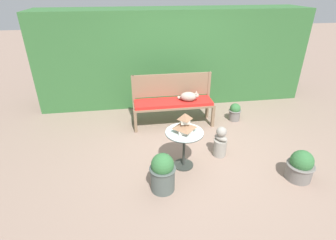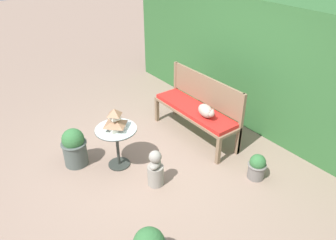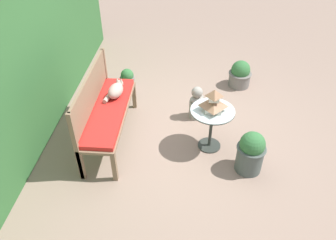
{
  "view_description": "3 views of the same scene",
  "coord_description": "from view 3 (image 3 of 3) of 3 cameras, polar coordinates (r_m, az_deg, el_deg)",
  "views": [
    {
      "loc": [
        -1.1,
        -3.9,
        2.73
      ],
      "look_at": [
        -0.46,
        0.36,
        0.46
      ],
      "focal_mm": 28.0,
      "sensor_mm": 36.0,
      "label": 1
    },
    {
      "loc": [
        3.33,
        -2.22,
        3.17
      ],
      "look_at": [
        -0.08,
        0.33,
        0.64
      ],
      "focal_mm": 35.0,
      "sensor_mm": 36.0,
      "label": 2
    },
    {
      "loc": [
        -3.89,
        -0.1,
        3.28
      ],
      "look_at": [
        -0.44,
        0.16,
        0.55
      ],
      "focal_mm": 35.0,
      "sensor_mm": 36.0,
      "label": 3
    }
  ],
  "objects": [
    {
      "name": "ground",
      "position": [
        5.09,
        2.2,
        -1.85
      ],
      "size": [
        30.0,
        30.0,
        0.0
      ],
      "primitive_type": "plane",
      "color": "gray"
    },
    {
      "name": "foliage_hedge_back",
      "position": [
        5.16,
        -26.91,
        9.16
      ],
      "size": [
        6.4,
        1.1,
        2.21
      ],
      "primitive_type": "cube",
      "color": "#336633",
      "rests_on": "ground"
    },
    {
      "name": "potted_plant_table_far",
      "position": [
        4.42,
        14.22,
        -5.45
      ],
      "size": [
        0.39,
        0.39,
        0.61
      ],
      "color": "#4C5651",
      "rests_on": "ground"
    },
    {
      "name": "pagoda_birdhouse",
      "position": [
        4.37,
        7.95,
        3.18
      ],
      "size": [
        0.3,
        0.3,
        0.33
      ],
      "color": "silver",
      "rests_on": "patio_table"
    },
    {
      "name": "cat",
      "position": [
        4.87,
        -9.12,
        5.11
      ],
      "size": [
        0.42,
        0.29,
        0.22
      ],
      "rotation": [
        0.0,
        0.0,
        -0.2
      ],
      "color": "#A89989",
      "rests_on": "garden_bench"
    },
    {
      "name": "potted_plant_table_near",
      "position": [
        6.0,
        -7.07,
        7.09
      ],
      "size": [
        0.27,
        0.27,
        0.39
      ],
      "color": "slate",
      "rests_on": "ground"
    },
    {
      "name": "patio_table",
      "position": [
        4.53,
        7.65,
        0.27
      ],
      "size": [
        0.61,
        0.61,
        0.65
      ],
      "color": "#2D332D",
      "rests_on": "ground"
    },
    {
      "name": "bench_backrest",
      "position": [
        4.63,
        -13.3,
        4.26
      ],
      "size": [
        1.68,
        0.06,
        1.06
      ],
      "color": "#7F664C",
      "rests_on": "ground"
    },
    {
      "name": "garden_bust",
      "position": [
        5.23,
        4.97,
        2.82
      ],
      "size": [
        0.26,
        0.29,
        0.56
      ],
      "rotation": [
        0.0,
        0.0,
        -0.95
      ],
      "color": "gray",
      "rests_on": "ground"
    },
    {
      "name": "garden_bench",
      "position": [
        4.73,
        -10.19,
        1.29
      ],
      "size": [
        1.68,
        0.49,
        0.55
      ],
      "color": "#7F664C",
      "rests_on": "ground"
    },
    {
      "name": "potted_plant_bench_left",
      "position": [
        6.17,
        12.43,
        7.75
      ],
      "size": [
        0.42,
        0.42,
        0.5
      ],
      "color": "slate",
      "rests_on": "ground"
    }
  ]
}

